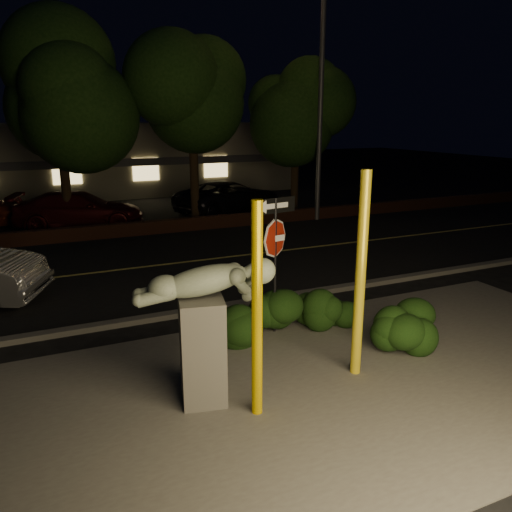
{
  "coord_description": "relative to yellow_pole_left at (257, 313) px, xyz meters",
  "views": [
    {
      "loc": [
        -3.67,
        -7.21,
        4.24
      ],
      "look_at": [
        0.24,
        1.51,
        1.6
      ],
      "focal_mm": 35.0,
      "sensor_mm": 36.0,
      "label": 1
    }
  ],
  "objects": [
    {
      "name": "lane_marking",
      "position": [
        0.98,
        8.25,
        -1.58
      ],
      "size": [
        80.0,
        0.12,
        0.0
      ],
      "primitive_type": "cube",
      "color": "#B8A749",
      "rests_on": "road"
    },
    {
      "name": "curb",
      "position": [
        0.98,
        4.15,
        -1.54
      ],
      "size": [
        80.0,
        0.25,
        0.12
      ],
      "primitive_type": "cube",
      "color": "#4C4944",
      "rests_on": "ground"
    },
    {
      "name": "yellow_pole_right",
      "position": [
        2.04,
        0.42,
        0.14
      ],
      "size": [
        0.17,
        0.17,
        3.49
      ],
      "primitive_type": "cylinder",
      "color": "yellow",
      "rests_on": "ground"
    },
    {
      "name": "sculpture",
      "position": [
        -0.57,
        0.63,
        -0.21
      ],
      "size": [
        2.11,
        0.96,
        2.26
      ],
      "rotation": [
        0.0,
        0.0,
        -0.21
      ],
      "color": "#4C4944",
      "rests_on": "ground"
    },
    {
      "name": "patio",
      "position": [
        0.98,
        0.25,
        -1.59
      ],
      "size": [
        14.0,
        6.0,
        0.02
      ],
      "primitive_type": "cube",
      "color": "#4C4944",
      "rests_on": "ground"
    },
    {
      "name": "hedge_center",
      "position": [
        1.21,
        2.35,
        -1.12
      ],
      "size": [
        2.03,
        1.33,
        0.97
      ],
      "primitive_type": "ellipsoid",
      "rotation": [
        0.0,
        0.0,
        -0.26
      ],
      "color": "black",
      "rests_on": "ground"
    },
    {
      "name": "parked_car_darkred",
      "position": [
        -1.1,
        14.91,
        -0.88
      ],
      "size": [
        5.33,
        3.12,
        1.45
      ],
      "primitive_type": "imported",
      "rotation": [
        0.0,
        0.0,
        1.34
      ],
      "color": "#460F11",
      "rests_on": "ground"
    },
    {
      "name": "tree_far_d",
      "position": [
        8.48,
        14.55,
        3.81
      ],
      "size": [
        4.4,
        4.4,
        7.42
      ],
      "color": "black",
      "rests_on": "ground"
    },
    {
      "name": "tree_far_c",
      "position": [
        3.48,
        14.05,
        4.06
      ],
      "size": [
        4.8,
        4.8,
        7.84
      ],
      "color": "black",
      "rests_on": "ground"
    },
    {
      "name": "road",
      "position": [
        0.98,
        8.25,
        -1.6
      ],
      "size": [
        80.0,
        8.0,
        0.01
      ],
      "primitive_type": "cube",
      "color": "black",
      "rests_on": "ground"
    },
    {
      "name": "hedge_far_right",
      "position": [
        3.55,
        0.82,
        -1.09
      ],
      "size": [
        1.64,
        1.2,
        1.03
      ],
      "primitive_type": "ellipsoid",
      "rotation": [
        0.0,
        0.0,
        -0.19
      ],
      "color": "black",
      "rests_on": "ground"
    },
    {
      "name": "brick_wall",
      "position": [
        0.98,
        12.55,
        -1.35
      ],
      "size": [
        40.0,
        0.35,
        0.5
      ],
      "primitive_type": "cube",
      "color": "#402014",
      "rests_on": "ground"
    },
    {
      "name": "building",
      "position": [
        0.98,
        26.23,
        0.4
      ],
      "size": [
        22.0,
        10.2,
        4.0
      ],
      "color": "#666251",
      "rests_on": "ground"
    },
    {
      "name": "streetlight",
      "position": [
        8.2,
        12.43,
        4.7
      ],
      "size": [
        1.58,
        0.58,
        10.59
      ],
      "rotation": [
        0.0,
        0.0,
        -0.19
      ],
      "color": "#47474C",
      "rests_on": "ground"
    },
    {
      "name": "signpost",
      "position": [
        1.53,
        2.52,
        0.37
      ],
      "size": [
        0.93,
        0.2,
        2.77
      ],
      "rotation": [
        0.0,
        0.0,
        0.18
      ],
      "color": "black",
      "rests_on": "ground"
    },
    {
      "name": "hedge_right",
      "position": [
        2.61,
        2.33,
        -1.11
      ],
      "size": [
        1.57,
        0.93,
        0.99
      ],
      "primitive_type": "ellipsoid",
      "rotation": [
        0.0,
        0.0,
        0.08
      ],
      "color": "black",
      "rests_on": "ground"
    },
    {
      "name": "parking_lot",
      "position": [
        0.98,
        18.25,
        -1.6
      ],
      "size": [
        40.0,
        12.0,
        0.01
      ],
      "primitive_type": "cube",
      "color": "black",
      "rests_on": "ground"
    },
    {
      "name": "tree_far_b",
      "position": [
        -1.52,
        14.45,
        4.45
      ],
      "size": [
        5.2,
        5.2,
        8.41
      ],
      "color": "black",
      "rests_on": "ground"
    },
    {
      "name": "yellow_pole_left",
      "position": [
        0.0,
        0.0,
        0.0
      ],
      "size": [
        0.16,
        0.16,
        3.2
      ],
      "primitive_type": "cylinder",
      "color": "#DBB000",
      "rests_on": "ground"
    },
    {
      "name": "ground",
      "position": [
        0.98,
        11.25,
        -1.6
      ],
      "size": [
        90.0,
        90.0,
        0.0
      ],
      "primitive_type": "plane",
      "color": "black",
      "rests_on": "ground"
    },
    {
      "name": "parked_car_dark",
      "position": [
        5.6,
        15.6,
        -0.87
      ],
      "size": [
        5.75,
        4.05,
        1.46
      ],
      "primitive_type": "imported",
      "rotation": [
        0.0,
        0.0,
        1.92
      ],
      "color": "black",
      "rests_on": "ground"
    }
  ]
}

